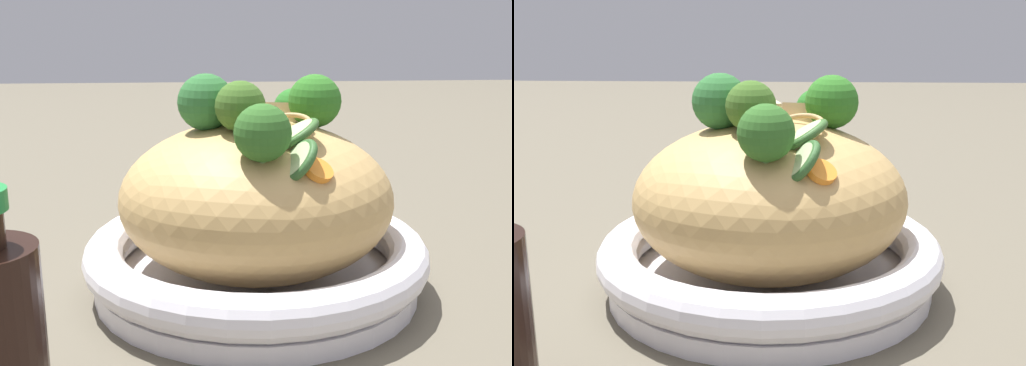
{
  "view_description": "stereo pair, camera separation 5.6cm",
  "coord_description": "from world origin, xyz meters",
  "views": [
    {
      "loc": [
        -0.04,
        -0.54,
        0.24
      ],
      "look_at": [
        0.0,
        0.0,
        0.09
      ],
      "focal_mm": 47.46,
      "sensor_mm": 36.0,
      "label": 1
    },
    {
      "loc": [
        0.02,
        -0.54,
        0.24
      ],
      "look_at": [
        0.0,
        0.0,
        0.09
      ],
      "focal_mm": 47.46,
      "sensor_mm": 36.0,
      "label": 2
    }
  ],
  "objects": [
    {
      "name": "ground_plane",
      "position": [
        0.0,
        0.0,
        0.0
      ],
      "size": [
        3.0,
        3.0,
        0.0
      ],
      "primitive_type": "plane",
      "color": "brown"
    },
    {
      "name": "zucchini_slices",
      "position": [
        0.01,
        -0.02,
        0.14
      ],
      "size": [
        0.09,
        0.17,
        0.04
      ],
      "color": "#C2E096",
      "rests_on": "serving_bowl"
    },
    {
      "name": "serving_bowl",
      "position": [
        0.0,
        0.0,
        0.03
      ],
      "size": [
        0.29,
        0.29,
        0.05
      ],
      "color": "white",
      "rests_on": "ground_plane"
    },
    {
      "name": "noodle_heap",
      "position": [
        -0.0,
        0.0,
        0.08
      ],
      "size": [
        0.23,
        0.23,
        0.14
      ],
      "color": "tan",
      "rests_on": "serving_bowl"
    },
    {
      "name": "carrot_coins",
      "position": [
        0.0,
        0.01,
        0.13
      ],
      "size": [
        0.1,
        0.2,
        0.04
      ],
      "color": "orange",
      "rests_on": "serving_bowl"
    },
    {
      "name": "broccoli_florets",
      "position": [
        0.0,
        -0.0,
        0.15
      ],
      "size": [
        0.15,
        0.2,
        0.07
      ],
      "color": "#9EBF6F",
      "rests_on": "serving_bowl"
    },
    {
      "name": "chicken_chunks",
      "position": [
        0.0,
        0.03,
        0.15
      ],
      "size": [
        0.07,
        0.05,
        0.03
      ],
      "color": "beige",
      "rests_on": "serving_bowl"
    }
  ]
}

